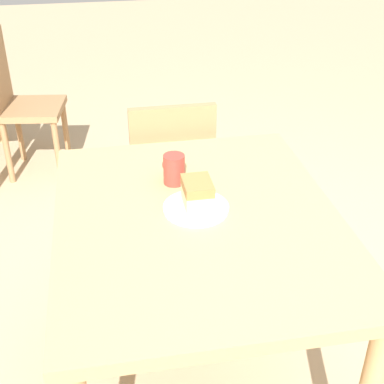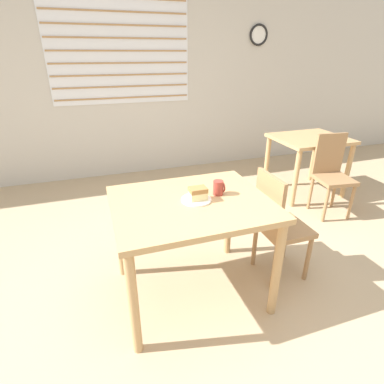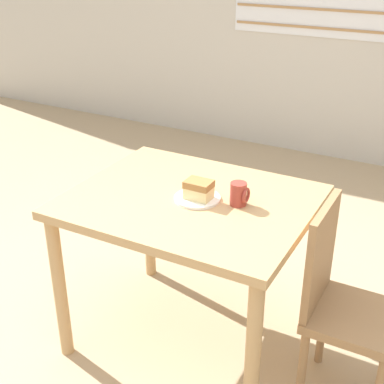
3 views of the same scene
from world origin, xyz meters
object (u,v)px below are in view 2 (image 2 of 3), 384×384
Objects in this scene: cake_slice at (197,193)px; dining_table_near at (191,215)px; chair_near_window at (278,223)px; chair_far_corner at (332,173)px; coffee_mug at (219,188)px; dining_table_far at (309,147)px; plate at (196,200)px.

dining_table_near is at bearing 170.32° from cake_slice.
chair_far_corner is at bearing -57.49° from chair_near_window.
cake_slice is at bearing 89.44° from chair_near_window.
dining_table_near is at bearing 88.90° from chair_near_window.
chair_far_corner reaches higher than cake_slice.
coffee_mug is at bearing 83.78° from chair_near_window.
dining_table_far is 2.16m from coffee_mug.
cake_slice is at bearing -146.40° from dining_table_far.
plate is at bearing -1.66° from dining_table_near.
coffee_mug reaches higher than dining_table_near.
chair_near_window is 0.60m from coffee_mug.
dining_table_near is 2.34m from dining_table_far.
coffee_mug is at bearing 12.77° from plate.
dining_table_far is (1.97, 1.27, -0.06)m from dining_table_near.
plate is at bearing -167.23° from coffee_mug.
chair_far_corner is (1.87, 0.73, -0.19)m from dining_table_near.
coffee_mug is at bearing -149.28° from chair_far_corner.
cake_slice is (-0.66, 0.01, 0.35)m from chair_near_window.
plate is at bearing 88.93° from chair_near_window.
dining_table_far is at bearing 87.80° from chair_far_corner.
coffee_mug is (-0.49, 0.05, 0.35)m from chair_near_window.
dining_table_near reaches higher than dining_table_far.
chair_far_corner is 2.01m from cake_slice.
plate is at bearing -146.61° from dining_table_far.
plate is at bearing -150.20° from chair_far_corner.
chair_near_window is (0.70, -0.01, -0.19)m from dining_table_near.
chair_far_corner is 8.78× the size of coffee_mug.
dining_table_near is at bearing -169.53° from coffee_mug.
coffee_mug is (0.17, 0.05, -0.00)m from cake_slice.
cake_slice is (-1.83, -0.74, 0.35)m from chair_far_corner.
dining_table_near is 1.17× the size of chair_near_window.
cake_slice is at bearing -149.96° from chair_far_corner.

